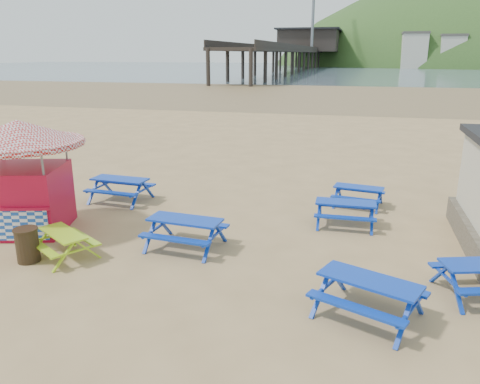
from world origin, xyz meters
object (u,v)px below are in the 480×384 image
(litter_bin, at_px, (27,245))
(picnic_table_blue_a, at_px, (121,190))
(picnic_table_yellow, at_px, (64,244))
(ice_cream_kiosk, at_px, (22,162))
(picnic_table_blue_b, at_px, (358,196))

(litter_bin, bearing_deg, picnic_table_blue_a, 92.08)
(picnic_table_blue_a, distance_m, picnic_table_yellow, 4.99)
(ice_cream_kiosk, bearing_deg, litter_bin, -69.12)
(picnic_table_blue_a, height_order, picnic_table_blue_b, picnic_table_blue_a)
(picnic_table_blue_a, xyz_separation_m, picnic_table_blue_b, (8.54, 1.59, -0.08))
(ice_cream_kiosk, distance_m, litter_bin, 3.03)
(picnic_table_blue_a, height_order, litter_bin, litter_bin)
(litter_bin, bearing_deg, picnic_table_yellow, 33.50)
(picnic_table_blue_a, bearing_deg, picnic_table_yellow, -75.40)
(picnic_table_blue_a, relative_size, ice_cream_kiosk, 0.46)
(picnic_table_blue_a, relative_size, picnic_table_yellow, 1.02)
(picnic_table_yellow, xyz_separation_m, ice_cream_kiosk, (-2.26, 1.52, 1.80))
(picnic_table_blue_b, height_order, picnic_table_yellow, picnic_table_blue_b)
(picnic_table_blue_a, bearing_deg, litter_bin, -84.20)
(picnic_table_blue_b, relative_size, picnic_table_yellow, 0.89)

